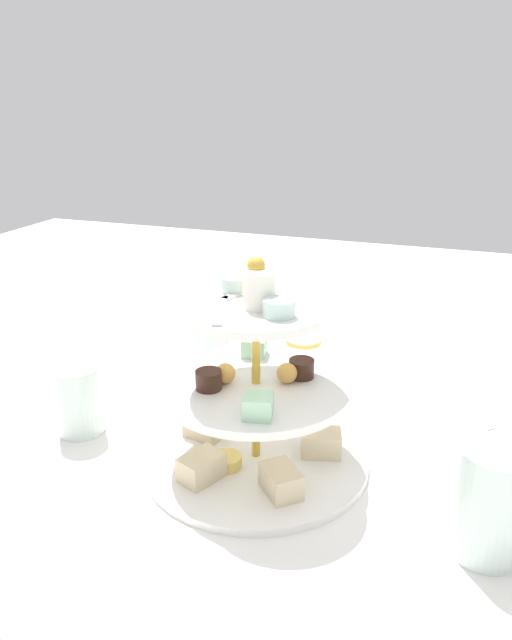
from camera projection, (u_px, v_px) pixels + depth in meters
name	position (u px, v px, depth m)	size (l,w,h in m)	color
ground_plane	(256.00, 462.00, 0.74)	(2.40, 2.40, 0.00)	white
tiered_serving_stand	(256.00, 405.00, 0.71)	(0.27, 0.27, 0.26)	white
water_glass_tall_right	(490.00, 503.00, 0.57)	(0.07, 0.07, 0.11)	silver
water_glass_short_left	(212.00, 349.00, 0.97)	(0.06, 0.06, 0.07)	silver
teacup_with_saucer	(303.00, 353.00, 0.98)	(0.09, 0.09, 0.05)	white
butter_knife_right	(449.00, 401.00, 0.88)	(0.17, 0.01, 0.00)	silver
water_glass_mid_back	(79.00, 400.00, 0.79)	(0.06, 0.06, 0.09)	silver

